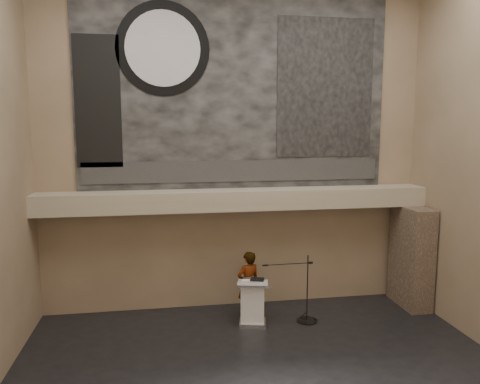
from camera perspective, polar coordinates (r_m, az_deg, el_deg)
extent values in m
plane|color=black|center=(9.61, 3.40, -22.12)|extent=(10.00, 10.00, 0.00)
cube|color=#7B694E|center=(12.24, -0.62, 5.40)|extent=(10.00, 0.02, 8.50)
cube|color=#7B694E|center=(4.53, 15.21, 0.31)|extent=(10.00, 0.02, 8.50)
cube|color=tan|center=(11.98, -0.32, -0.91)|extent=(10.00, 0.80, 0.50)
cylinder|color=#B2893D|center=(11.83, -7.96, -2.49)|extent=(0.04, 0.04, 0.06)
cylinder|color=#B2893D|center=(12.42, 8.41, -1.99)|extent=(0.04, 0.04, 0.06)
cube|color=black|center=(12.22, -0.61, 12.20)|extent=(8.00, 0.05, 5.00)
cube|color=#2B2B2B|center=(12.21, -0.57, 2.57)|extent=(7.76, 0.02, 0.55)
cylinder|color=black|center=(12.15, -9.39, 16.87)|extent=(2.30, 0.02, 2.30)
cylinder|color=silver|center=(12.13, -9.39, 16.88)|extent=(1.84, 0.02, 1.84)
cube|color=black|center=(12.78, 10.36, 12.34)|extent=(2.60, 0.02, 3.60)
cube|color=black|center=(12.11, -16.96, 10.47)|extent=(1.10, 0.02, 3.20)
cube|color=#46372B|center=(13.45, 20.14, -7.38)|extent=(0.60, 1.40, 2.70)
cube|color=silver|center=(11.91, 1.54, -15.61)|extent=(0.74, 0.62, 0.08)
cube|color=white|center=(11.71, 1.55, -13.28)|extent=(0.64, 0.51, 0.96)
cube|color=white|center=(11.52, 1.58, -10.95)|extent=(0.82, 0.66, 0.13)
cube|color=black|center=(11.57, 2.11, -10.62)|extent=(0.39, 0.35, 0.04)
cube|color=white|center=(11.50, 0.82, -10.81)|extent=(0.30, 0.35, 0.00)
imported|color=white|center=(12.02, 1.02, -11.20)|extent=(0.72, 0.59, 1.71)
cylinder|color=black|center=(12.20, 8.13, -15.24)|extent=(0.52, 0.52, 0.02)
cylinder|color=black|center=(11.89, 8.21, -11.55)|extent=(0.03, 0.03, 1.69)
cylinder|color=black|center=(11.53, 5.72, -8.74)|extent=(1.20, 0.05, 0.02)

